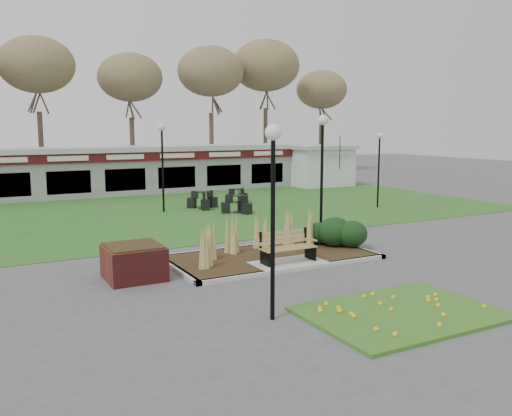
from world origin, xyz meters
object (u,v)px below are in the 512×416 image
lamp_post_near_right (273,179)px  bistro_set_c (238,207)px  park_bench (287,246)px  patio_umbrella (339,166)px  bistro_set_d (203,203)px  food_pavilion (119,170)px  lamp_post_near_left (322,149)px  service_hut (320,165)px  brick_planter (134,262)px  lamp_post_mid_right (162,148)px  bistro_set_b (239,198)px  lamp_post_far_right (379,153)px

lamp_post_near_right → bistro_set_c: bearing=66.6°
park_bench → patio_umbrella: 20.07m
bistro_set_d → bistro_set_c: bearing=-65.2°
food_pavilion → lamp_post_near_right: (-2.64, -23.46, 1.56)m
park_bench → food_pavilion: food_pavilion is taller
food_pavilion → bistro_set_d: food_pavilion is taller
park_bench → bistro_set_c: park_bench is taller
park_bench → lamp_post_near_left: size_ratio=0.38×
lamp_post_near_left → lamp_post_near_right: lamp_post_near_left is taller
service_hut → bistro_set_c: service_hut is taller
food_pavilion → bistro_set_c: food_pavilion is taller
lamp_post_near_right → patio_umbrella: lamp_post_near_right is taller
brick_planter → lamp_post_mid_right: size_ratio=0.35×
brick_planter → bistro_set_c: size_ratio=0.98×
lamp_post_mid_right → food_pavilion: bearing=90.6°
bistro_set_b → service_hut: bearing=29.6°
park_bench → lamp_post_mid_right: size_ratio=0.40×
park_bench → bistro_set_d: (2.18, 11.65, -0.29)m
food_pavilion → lamp_post_far_right: size_ratio=6.44×
lamp_post_mid_right → bistro_set_d: (2.10, 0.07, -2.80)m
park_bench → service_hut: size_ratio=0.39×
bistro_set_b → bistro_set_d: bearing=-156.3°
lamp_post_mid_right → bistro_set_c: size_ratio=2.79×
service_hut → lamp_post_near_right: (-16.14, -21.50, 1.59)m
lamp_post_near_left → lamp_post_far_right: (6.91, 4.85, -0.52)m
service_hut → lamp_post_mid_right: 14.86m
brick_planter → service_hut: service_hut is taller
lamp_post_near_right → bistro_set_d: lamp_post_near_right is taller
brick_planter → lamp_post_mid_right: 12.01m
bistro_set_c → lamp_post_mid_right: bearing=146.8°
lamp_post_near_right → bistro_set_d: bearing=72.6°
bistro_set_b → bistro_set_d: 2.80m
service_hut → lamp_post_far_right: (-3.30, -9.95, 1.33)m
lamp_post_far_right → bistro_set_d: size_ratio=2.46×
food_pavilion → patio_umbrella: (13.21, -4.63, 0.07)m
lamp_post_near_right → bistro_set_c: (5.77, 13.33, -2.74)m
park_bench → bistro_set_b: size_ratio=1.24×
service_hut → food_pavilion: bearing=171.7°
service_hut → patio_umbrella: service_hut is taller
lamp_post_far_right → patio_umbrella: lamp_post_far_right is taller
bistro_set_c → bistro_set_d: bearing=114.8°
food_pavilion → lamp_post_mid_right: bearing=-89.4°
brick_planter → lamp_post_near_left: bearing=16.0°
brick_planter → patio_umbrella: patio_umbrella is taller
service_hut → bistro_set_d: service_hut is taller
park_bench → patio_umbrella: patio_umbrella is taller
bistro_set_d → lamp_post_near_left: bearing=-82.7°
bistro_set_d → patio_umbrella: patio_umbrella is taller
park_bench → bistro_set_b: bearing=69.6°
service_hut → bistro_set_c: 13.25m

